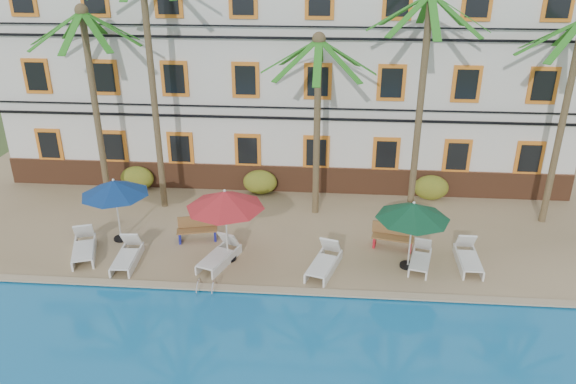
# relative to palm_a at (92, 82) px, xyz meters

# --- Properties ---
(ground) EXTENTS (100.00, 100.00, 0.00)m
(ground) POSITION_rel_palm_a_xyz_m (7.29, -5.11, -5.49)
(ground) COLOR #384C23
(ground) RESTS_ON ground
(pool_deck) EXTENTS (30.00, 12.00, 0.25)m
(pool_deck) POSITION_rel_palm_a_xyz_m (7.29, -0.11, -5.36)
(pool_deck) COLOR tan
(pool_deck) RESTS_ON ground
(pool_coping) EXTENTS (30.00, 0.35, 0.06)m
(pool_coping) POSITION_rel_palm_a_xyz_m (7.29, -6.01, -5.21)
(pool_coping) COLOR tan
(pool_coping) RESTS_ON pool_deck
(hotel_building) EXTENTS (25.40, 6.44, 10.22)m
(hotel_building) POSITION_rel_palm_a_xyz_m (7.29, 4.87, -0.11)
(hotel_building) COLOR silver
(hotel_building) RESTS_ON pool_deck
(palm_a) EXTENTS (4.32, 4.32, 8.18)m
(palm_a) POSITION_rel_palm_a_xyz_m (0.00, 0.00, 0.00)
(palm_a) COLOR brown
(palm_a) RESTS_ON pool_deck
(palm_b) EXTENTS (4.32, 4.32, 9.99)m
(palm_b) POSITION_rel_palm_a_xyz_m (2.46, -0.09, 1.02)
(palm_b) COLOR brown
(palm_b) RESTS_ON pool_deck
(palm_c) EXTENTS (4.32, 4.32, 7.29)m
(palm_c) POSITION_rel_palm_a_xyz_m (8.85, -0.17, -0.51)
(palm_c) COLOR brown
(palm_c) RESTS_ON pool_deck
(palm_d) EXTENTS (4.32, 4.32, 8.91)m
(palm_d) POSITION_rel_palm_a_xyz_m (12.66, -0.49, 0.42)
(palm_d) COLOR brown
(palm_d) RESTS_ON pool_deck
(palm_e) EXTENTS (4.32, 4.32, 8.09)m
(palm_e) POSITION_rel_palm_a_xyz_m (17.97, -0.25, -0.05)
(palm_e) COLOR brown
(palm_e) RESTS_ON pool_deck
(shrub_left) EXTENTS (1.50, 0.90, 1.10)m
(shrub_left) POSITION_rel_palm_a_xyz_m (0.79, 1.49, -4.69)
(shrub_left) COLOR #2C5D1A
(shrub_left) RESTS_ON pool_deck
(shrub_mid) EXTENTS (1.50, 0.90, 1.10)m
(shrub_mid) POSITION_rel_palm_a_xyz_m (6.35, 1.49, -4.69)
(shrub_mid) COLOR #2C5D1A
(shrub_mid) RESTS_ON pool_deck
(shrub_right) EXTENTS (1.50, 0.90, 1.10)m
(shrub_right) POSITION_rel_palm_a_xyz_m (13.79, 1.49, -4.69)
(shrub_right) COLOR #2C5D1A
(shrub_right) RESTS_ON pool_deck
(umbrella_blue) EXTENTS (2.49, 2.49, 2.49)m
(umbrella_blue) POSITION_rel_palm_a_xyz_m (1.64, -3.08, -3.11)
(umbrella_blue) COLOR black
(umbrella_blue) RESTS_ON pool_deck
(umbrella_red) EXTENTS (2.71, 2.71, 2.71)m
(umbrella_red) POSITION_rel_palm_a_xyz_m (5.91, -4.17, -2.92)
(umbrella_red) COLOR black
(umbrella_red) RESTS_ON pool_deck
(umbrella_green) EXTENTS (2.50, 2.50, 2.50)m
(umbrella_green) POSITION_rel_palm_a_xyz_m (12.20, -4.16, -3.11)
(umbrella_green) COLOR black
(umbrella_green) RESTS_ON pool_deck
(lounger_a) EXTENTS (1.38, 2.19, 0.98)m
(lounger_a) POSITION_rel_palm_a_xyz_m (0.74, -4.30, -4.92)
(lounger_a) COLOR silver
(lounger_a) RESTS_ON pool_deck
(lounger_b) EXTENTS (0.81, 1.99, 0.92)m
(lounger_b) POSITION_rel_palm_a_xyz_m (2.47, -4.70, -4.94)
(lounger_b) COLOR silver
(lounger_b) RESTS_ON pool_deck
(lounger_c) EXTENTS (1.35, 2.13, 0.95)m
(lounger_c) POSITION_rel_palm_a_xyz_m (5.67, -4.43, -4.93)
(lounger_c) COLOR silver
(lounger_c) RESTS_ON pool_deck
(lounger_d) EXTENTS (1.30, 2.17, 0.97)m
(lounger_d) POSITION_rel_palm_a_xyz_m (9.32, -4.60, -4.92)
(lounger_d) COLOR silver
(lounger_d) RESTS_ON pool_deck
(lounger_e) EXTENTS (1.03, 1.87, 0.84)m
(lounger_e) POSITION_rel_palm_a_xyz_m (12.63, -4.03, -4.96)
(lounger_e) COLOR silver
(lounger_e) RESTS_ON pool_deck
(lounger_f) EXTENTS (0.73, 1.98, 0.93)m
(lounger_f) POSITION_rel_palm_a_xyz_m (14.28, -3.88, -4.93)
(lounger_f) COLOR silver
(lounger_f) RESTS_ON pool_deck
(bench_left) EXTENTS (1.57, 0.82, 0.93)m
(bench_left) POSITION_rel_palm_a_xyz_m (4.52, -2.85, -4.77)
(bench_left) COLOR olive
(bench_left) RESTS_ON pool_deck
(bench_right) EXTENTS (1.57, 0.77, 0.93)m
(bench_right) POSITION_rel_palm_a_xyz_m (11.79, -2.85, -4.77)
(bench_right) COLOR olive
(bench_right) RESTS_ON pool_deck
(pool_ladder) EXTENTS (0.54, 0.74, 0.74)m
(pool_ladder) POSITION_rel_palm_a_xyz_m (5.55, -6.11, -5.24)
(pool_ladder) COLOR silver
(pool_ladder) RESTS_ON ground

